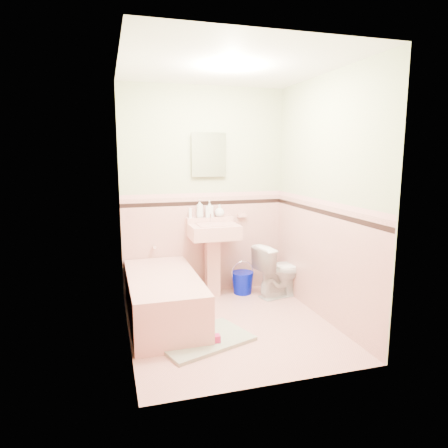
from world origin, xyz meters
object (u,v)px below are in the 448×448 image
object	(u,v)px
bathtub	(163,299)
toilet	(280,270)
medicine_cabinet	(209,155)
soap_bottle_left	(200,208)
sink	(214,261)
soap_bottle_right	(220,211)
shoe	(211,339)
soap_bottle_mid	(210,209)
bucket	(243,283)

from	to	relation	value
bathtub	toilet	world-z (taller)	toilet
medicine_cabinet	soap_bottle_left	xyz separation A→B (m)	(-0.12, -0.03, -0.64)
sink	soap_bottle_right	bearing A→B (deg)	55.24
shoe	bathtub	bearing A→B (deg)	117.44
soap_bottle_mid	toilet	xyz separation A→B (m)	(0.79, -0.36, -0.73)
toilet	bucket	world-z (taller)	toilet
soap_bottle_mid	bucket	bearing A→B (deg)	-22.82
sink	soap_bottle_mid	size ratio (longest dim) A/B	4.44
soap_bottle_left	bucket	size ratio (longest dim) A/B	0.80
shoe	medicine_cabinet	bearing A→B (deg)	78.31
soap_bottle_left	medicine_cabinet	bearing A→B (deg)	13.72
soap_bottle_left	toilet	distance (m)	1.23
soap_bottle_right	bucket	xyz separation A→B (m)	(0.25, -0.16, -0.89)
medicine_cabinet	shoe	distance (m)	2.20
medicine_cabinet	shoe	size ratio (longest dim) A/B	2.87
bathtub	soap_bottle_left	size ratio (longest dim) A/B	6.86
soap_bottle_right	shoe	distance (m)	1.77
medicine_cabinet	bathtub	bearing A→B (deg)	-132.58
bucket	soap_bottle_left	bearing A→B (deg)	162.34
toilet	medicine_cabinet	bearing A→B (deg)	50.23
soap_bottle_mid	soap_bottle_right	xyz separation A→B (m)	(0.13, 0.00, -0.03)
bathtub	soap_bottle_mid	bearing A→B (deg)	46.31
medicine_cabinet	bucket	xyz separation A→B (m)	(0.37, -0.19, -1.56)
medicine_cabinet	soap_bottle_mid	distance (m)	0.65
sink	shoe	xyz separation A→B (m)	(-0.35, -1.22, -0.38)
bathtub	sink	distance (m)	0.89
soap_bottle_left	toilet	world-z (taller)	soap_bottle_left
soap_bottle_mid	bucket	world-z (taller)	soap_bottle_mid
sink	bucket	bearing A→B (deg)	3.32
bathtub	bucket	distance (m)	1.19
toilet	sink	bearing A→B (deg)	63.68
soap_bottle_left	toilet	size ratio (longest dim) A/B	0.34
shoe	soap_bottle_left	bearing A→B (deg)	82.84
soap_bottle_mid	bucket	distance (m)	1.00
soap_bottle_left	toilet	bearing A→B (deg)	-21.87
sink	medicine_cabinet	size ratio (longest dim) A/B	1.96
bathtub	medicine_cabinet	distance (m)	1.78
soap_bottle_right	shoe	size ratio (longest dim) A/B	0.93
sink	soap_bottle_mid	distance (m)	0.63
bathtub	medicine_cabinet	world-z (taller)	medicine_cabinet
soap_bottle_right	shoe	xyz separation A→B (m)	(-0.47, -1.40, -0.96)
bathtub	medicine_cabinet	size ratio (longest dim) A/B	3.29
sink	medicine_cabinet	bearing A→B (deg)	90.00
toilet	shoe	xyz separation A→B (m)	(-1.13, -1.04, -0.26)
soap_bottle_left	soap_bottle_mid	size ratio (longest dim) A/B	1.09
toilet	shoe	bearing A→B (deg)	119.41
soap_bottle_mid	soap_bottle_right	bearing A→B (deg)	0.00
sink	shoe	bearing A→B (deg)	-105.92
bathtub	shoe	world-z (taller)	bathtub
sink	toilet	bearing A→B (deg)	-13.23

